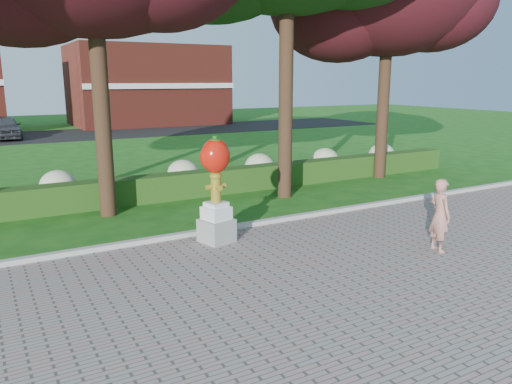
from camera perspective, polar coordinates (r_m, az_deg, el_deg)
ground at (r=9.92m, az=3.35°, el=-9.19°), size 100.00×100.00×0.00m
walkway at (r=7.25m, az=21.69°, el=-18.80°), size 40.00×14.00×0.04m
curb at (r=12.38m, az=-4.18°, el=-4.33°), size 40.00×0.18×0.15m
lawn_hedge at (r=15.90m, az=-10.38°, el=0.55°), size 24.00×0.70×0.80m
hydrangea_row at (r=16.98m, az=-9.69°, el=1.87°), size 20.10×1.10×0.99m
street at (r=36.26m, az=-21.42°, el=6.04°), size 50.00×8.00×0.02m
building_right at (r=43.71m, az=-12.35°, el=11.82°), size 12.00×8.00×6.40m
hydrant_sculpture at (r=11.29m, az=-4.61°, el=0.61°), size 0.81×0.81×2.45m
woman at (r=11.48m, az=20.27°, el=-2.49°), size 0.50×0.65×1.60m
parked_car at (r=35.38m, az=-26.76°, el=6.63°), size 1.75×4.32×1.47m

